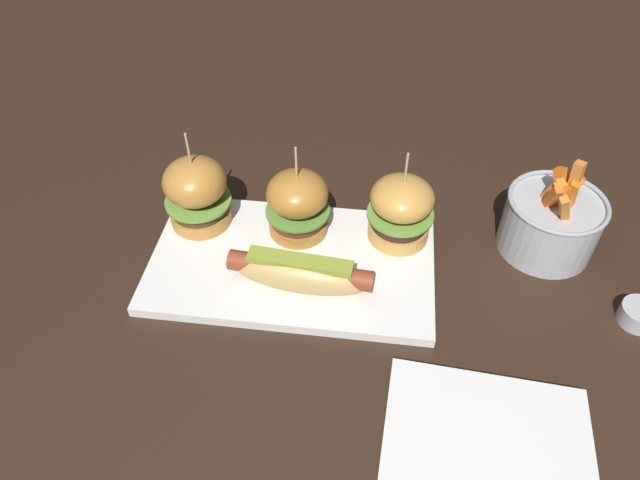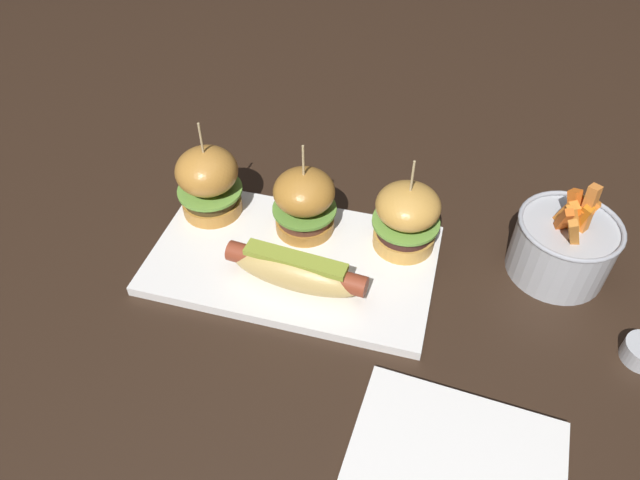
% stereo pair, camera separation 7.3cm
% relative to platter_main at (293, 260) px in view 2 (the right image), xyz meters
% --- Properties ---
extents(ground_plane, '(3.00, 3.00, 0.00)m').
position_rel_platter_main_xyz_m(ground_plane, '(0.00, 0.00, -0.01)').
color(ground_plane, black).
extents(platter_main, '(0.37, 0.22, 0.01)m').
position_rel_platter_main_xyz_m(platter_main, '(0.00, 0.00, 0.00)').
color(platter_main, white).
rests_on(platter_main, ground).
extents(hot_dog, '(0.18, 0.07, 0.05)m').
position_rel_platter_main_xyz_m(hot_dog, '(0.02, -0.05, 0.03)').
color(hot_dog, tan).
rests_on(hot_dog, platter_main).
extents(slider_left, '(0.09, 0.09, 0.15)m').
position_rel_platter_main_xyz_m(slider_left, '(-0.14, 0.06, 0.06)').
color(slider_left, '#BF8035').
rests_on(slider_left, platter_main).
extents(slider_center, '(0.09, 0.09, 0.14)m').
position_rel_platter_main_xyz_m(slider_center, '(0.00, 0.06, 0.05)').
color(slider_center, '#B4782F').
rests_on(slider_center, platter_main).
extents(slider_right, '(0.09, 0.09, 0.14)m').
position_rel_platter_main_xyz_m(slider_right, '(0.14, 0.06, 0.05)').
color(slider_right, gold).
rests_on(slider_right, platter_main).
extents(fries_bucket, '(0.13, 0.13, 0.14)m').
position_rel_platter_main_xyz_m(fries_bucket, '(0.34, 0.08, 0.04)').
color(fries_bucket, '#B7BABF').
rests_on(fries_bucket, ground).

